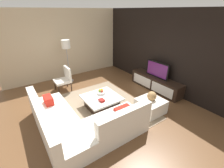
{
  "coord_description": "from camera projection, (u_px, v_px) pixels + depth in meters",
  "views": [
    {
      "loc": [
        3.36,
        -1.9,
        2.73
      ],
      "look_at": [
        -0.31,
        0.63,
        0.58
      ],
      "focal_mm": 24.69,
      "sensor_mm": 36.0,
      "label": 1
    }
  ],
  "objects": [
    {
      "name": "book_stack",
      "position": [
        102.0,
        100.0,
        4.37
      ],
      "size": [
        0.18,
        0.14,
        0.06
      ],
      "color": "maroon",
      "rests_on": "coffee_table"
    },
    {
      "name": "accent_chair_near",
      "position": [
        65.0,
        78.0,
        5.63
      ],
      "size": [
        0.54,
        0.54,
        0.87
      ],
      "rotation": [
        0.0,
        0.0,
        -0.12
      ],
      "color": "black",
      "rests_on": "ground"
    },
    {
      "name": "area_rug",
      "position": [
        99.0,
        108.0,
        4.72
      ],
      "size": [
        3.0,
        2.61,
        0.01
      ],
      "primitive_type": "cube",
      "color": "gray",
      "rests_on": "ground"
    },
    {
      "name": "decorative_ball",
      "position": [
        152.0,
        96.0,
        4.35
      ],
      "size": [
        0.26,
        0.26,
        0.26
      ],
      "primitive_type": "sphere",
      "color": "#AD8451",
      "rests_on": "ottoman"
    },
    {
      "name": "fruit_bowl",
      "position": [
        101.0,
        92.0,
        4.77
      ],
      "size": [
        0.28,
        0.28,
        0.14
      ],
      "color": "silver",
      "rests_on": "coffee_table"
    },
    {
      "name": "television",
      "position": [
        157.0,
        70.0,
        5.53
      ],
      "size": [
        0.96,
        0.06,
        0.58
      ],
      "color": "black",
      "rests_on": "media_console"
    },
    {
      "name": "feature_wall_back",
      "position": [
        165.0,
        52.0,
        5.42
      ],
      "size": [
        6.4,
        0.12,
        2.8
      ],
      "primitive_type": "cube",
      "color": "black",
      "rests_on": "ground"
    },
    {
      "name": "ottoman",
      "position": [
        151.0,
        106.0,
        4.49
      ],
      "size": [
        0.7,
        0.7,
        0.4
      ],
      "primitive_type": "cube",
      "color": "white",
      "rests_on": "ground"
    },
    {
      "name": "coffee_table",
      "position": [
        102.0,
        102.0,
        4.68
      ],
      "size": [
        0.99,
        1.03,
        0.38
      ],
      "color": "black",
      "rests_on": "ground"
    },
    {
      "name": "ground_plane",
      "position": [
        101.0,
        110.0,
        4.64
      ],
      "size": [
        14.0,
        14.0,
        0.0
      ],
      "primitive_type": "plane",
      "color": "brown"
    },
    {
      "name": "media_console",
      "position": [
        155.0,
        83.0,
        5.76
      ],
      "size": [
        2.09,
        0.49,
        0.5
      ],
      "color": "black",
      "rests_on": "ground"
    },
    {
      "name": "floor_lamp",
      "position": [
        66.0,
        47.0,
        5.93
      ],
      "size": [
        0.32,
        0.32,
        1.7
      ],
      "color": "#A5A5AA",
      "rests_on": "ground"
    },
    {
      "name": "sectional_couch",
      "position": [
        78.0,
        123.0,
        3.67
      ],
      "size": [
        2.47,
        2.26,
        0.83
      ],
      "color": "white",
      "rests_on": "ground"
    },
    {
      "name": "side_wall_left",
      "position": [
        65.0,
        45.0,
        6.51
      ],
      "size": [
        0.12,
        5.2,
        2.8
      ],
      "primitive_type": "cube",
      "color": "beige",
      "rests_on": "ground"
    }
  ]
}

